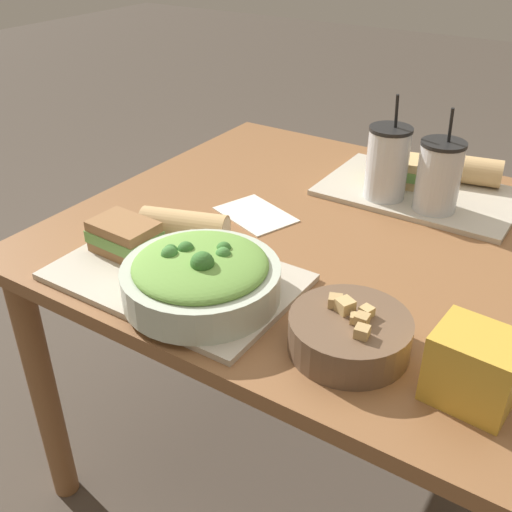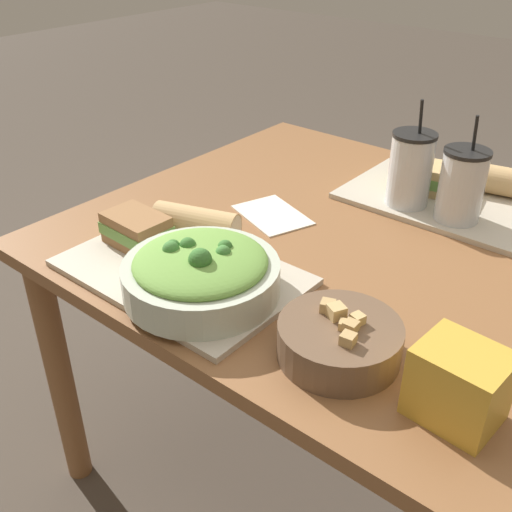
# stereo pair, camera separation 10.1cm
# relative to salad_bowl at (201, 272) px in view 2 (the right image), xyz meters

# --- Properties ---
(ground_plane) EXTENTS (12.00, 12.00, 0.00)m
(ground_plane) POSITION_rel_salad_bowl_xyz_m (0.07, 0.36, -0.76)
(ground_plane) COLOR #4C4238
(dining_table) EXTENTS (1.10, 0.99, 0.70)m
(dining_table) POSITION_rel_salad_bowl_xyz_m (0.07, 0.36, -0.15)
(dining_table) COLOR brown
(dining_table) RESTS_ON ground_plane
(tray_near) EXTENTS (0.45, 0.29, 0.01)m
(tray_near) POSITION_rel_salad_bowl_xyz_m (-0.08, 0.03, -0.05)
(tray_near) COLOR #BCB29E
(tray_near) RESTS_ON dining_table
(tray_far) EXTENTS (0.45, 0.29, 0.01)m
(tray_far) POSITION_rel_salad_bowl_xyz_m (0.16, 0.63, -0.05)
(tray_far) COLOR #BCB29E
(tray_far) RESTS_ON dining_table
(salad_bowl) EXTENTS (0.27, 0.27, 0.11)m
(salad_bowl) POSITION_rel_salad_bowl_xyz_m (0.00, 0.00, 0.00)
(salad_bowl) COLOR beige
(salad_bowl) RESTS_ON tray_near
(soup_bowl) EXTENTS (0.19, 0.19, 0.08)m
(soup_bowl) POSITION_rel_salad_bowl_xyz_m (0.27, 0.02, -0.02)
(soup_bowl) COLOR brown
(soup_bowl) RESTS_ON dining_table
(sandwich_near) EXTENTS (0.13, 0.09, 0.06)m
(sandwich_near) POSITION_rel_salad_bowl_xyz_m (-0.22, 0.04, -0.01)
(sandwich_near) COLOR olive
(sandwich_near) RESTS_ON tray_near
(baguette_near) EXTENTS (0.19, 0.12, 0.07)m
(baguette_near) POSITION_rel_salad_bowl_xyz_m (-0.14, 0.14, -0.01)
(baguette_near) COLOR tan
(baguette_near) RESTS_ON tray_near
(sandwich_far) EXTENTS (0.15, 0.12, 0.06)m
(sandwich_far) POSITION_rel_salad_bowl_xyz_m (0.10, 0.65, -0.01)
(sandwich_far) COLOR tan
(sandwich_far) RESTS_ON tray_far
(baguette_far) EXTENTS (0.16, 0.09, 0.07)m
(baguette_far) POSITION_rel_salad_bowl_xyz_m (0.25, 0.74, -0.01)
(baguette_far) COLOR tan
(baguette_far) RESTS_ON tray_far
(drink_cup_dark) EXTENTS (0.10, 0.10, 0.24)m
(drink_cup_dark) POSITION_rel_salad_bowl_xyz_m (0.10, 0.55, 0.04)
(drink_cup_dark) COLOR silver
(drink_cup_dark) RESTS_ON tray_far
(drink_cup_red) EXTENTS (0.10, 0.10, 0.23)m
(drink_cup_red) POSITION_rel_salad_bowl_xyz_m (0.22, 0.55, 0.03)
(drink_cup_red) COLOR silver
(drink_cup_red) RESTS_ON tray_far
(chip_bag) EXTENTS (0.12, 0.10, 0.11)m
(chip_bag) POSITION_rel_salad_bowl_xyz_m (0.45, 0.02, -0.00)
(chip_bag) COLOR gold
(chip_bag) RESTS_ON dining_table
(napkin_folded) EXTENTS (0.20, 0.17, 0.00)m
(napkin_folded) POSITION_rel_salad_bowl_xyz_m (-0.10, 0.33, -0.05)
(napkin_folded) COLOR silver
(napkin_folded) RESTS_ON dining_table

